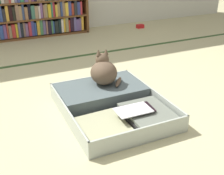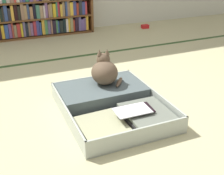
% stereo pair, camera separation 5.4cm
% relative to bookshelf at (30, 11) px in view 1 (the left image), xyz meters
% --- Properties ---
extents(ground_plane, '(10.00, 10.00, 0.00)m').
position_rel_bookshelf_xyz_m(ground_plane, '(0.07, -2.27, -0.33)').
color(ground_plane, '#BFB989').
extents(tatami_border, '(4.80, 0.05, 0.00)m').
position_rel_bookshelf_xyz_m(tatami_border, '(0.07, -0.98, -0.33)').
color(tatami_border, '#325126').
rests_on(tatami_border, ground_plane).
extents(bookshelf, '(1.47, 0.23, 0.68)m').
position_rel_bookshelf_xyz_m(bookshelf, '(0.00, 0.00, 0.00)').
color(bookshelf, brown).
rests_on(bookshelf, ground_plane).
extents(open_suitcase, '(0.67, 0.83, 0.12)m').
position_rel_bookshelf_xyz_m(open_suitcase, '(0.10, -2.14, -0.28)').
color(open_suitcase, '#B2BBAE').
rests_on(open_suitcase, ground_plane).
extents(black_cat, '(0.28, 0.26, 0.25)m').
position_rel_bookshelf_xyz_m(black_cat, '(0.14, -1.95, -0.12)').
color(black_cat, brown).
rests_on(black_cat, open_suitcase).
extents(small_red_pouch, '(0.10, 0.07, 0.05)m').
position_rel_bookshelf_xyz_m(small_red_pouch, '(1.49, -0.21, -0.31)').
color(small_red_pouch, red).
rests_on(small_red_pouch, ground_plane).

